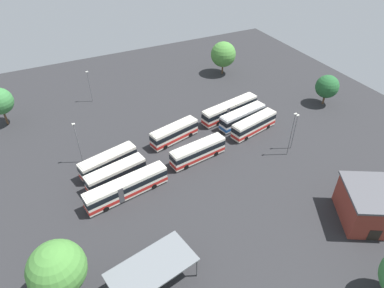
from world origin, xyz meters
TOP-DOWN VIEW (x-y plane):
  - ground_plane at (0.00, 0.00)m, footprint 107.63×107.63m
  - bus_row0_slot0 at (-14.27, -6.97)m, footprint 14.58×4.72m
  - bus_row0_slot1 at (-14.89, -3.04)m, footprint 10.98×4.54m
  - bus_row0_slot2 at (-15.21, 0.79)m, footprint 10.98×4.97m
  - bus_row1_slot0 at (0.72, -3.66)m, footprint 11.39×3.98m
  - bus_row1_slot2 at (-0.82, 3.81)m, footprint 10.76×4.89m
  - bus_row2_slot0 at (15.32, -0.82)m, footprint 11.28×4.82m
  - bus_row2_slot1 at (14.81, 2.78)m, footprint 11.56×4.52m
  - bus_row2_slot2 at (13.89, 6.56)m, footprint 14.58×5.17m
  - depot_building at (17.26, -27.97)m, footprint 10.87×11.41m
  - maintenance_shelter at (-16.09, -23.86)m, footprint 11.85×7.64m
  - lamp_post_far_corner at (18.86, -8.79)m, footprint 0.56×0.28m
  - lamp_post_near_entrance at (-19.19, 5.24)m, footprint 0.56×0.28m
  - lamp_post_by_building at (-12.20, 27.14)m, footprint 0.56×0.28m
  - lamp_post_mid_lot at (16.93, -10.02)m, footprint 0.56×0.28m
  - tree_east_edge at (23.77, 26.59)m, footprint 6.72×6.72m
  - tree_south_edge at (37.02, 1.60)m, footprint 5.34×5.34m
  - tree_north_edge at (-26.50, -20.55)m, footprint 6.93×6.93m

SIDE VIEW (x-z plane):
  - ground_plane at x=0.00m, z-range 0.00..0.00m
  - bus_row1_slot2 at x=-0.82m, z-range 0.10..3.68m
  - bus_row0_slot1 at x=-14.89m, z-range 0.10..3.68m
  - bus_row0_slot2 at x=-15.21m, z-range 0.10..3.68m
  - bus_row2_slot0 at x=15.32m, z-range 0.10..3.68m
  - bus_row1_slot0 at x=0.72m, z-range 0.10..3.68m
  - bus_row2_slot1 at x=14.81m, z-range 0.10..3.68m
  - bus_row0_slot0 at x=-14.27m, z-range 0.10..3.69m
  - bus_row2_slot2 at x=13.89m, z-range 0.10..3.69m
  - depot_building at x=17.26m, z-range 0.02..5.88m
  - maintenance_shelter at x=-16.09m, z-range 1.75..5.64m
  - lamp_post_far_corner at x=18.86m, z-range 0.41..8.22m
  - lamp_post_by_building at x=-12.20m, z-range 0.41..8.26m
  - tree_south_edge at x=37.02m, z-range 0.95..8.21m
  - lamp_post_near_entrance at x=-19.19m, z-range 0.42..9.14m
  - lamp_post_mid_lot at x=16.93m, z-range 0.42..9.78m
  - tree_east_edge at x=23.77m, z-range 1.10..10.03m
  - tree_north_edge at x=-26.50m, z-range 1.21..10.59m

